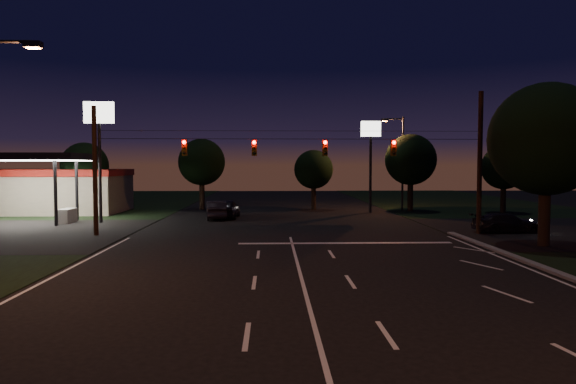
{
  "coord_description": "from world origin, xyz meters",
  "views": [
    {
      "loc": [
        -1.18,
        -16.93,
        4.37
      ],
      "look_at": [
        -0.3,
        9.23,
        3.0
      ],
      "focal_mm": 32.0,
      "sensor_mm": 36.0,
      "label": 1
    }
  ],
  "objects_px": {
    "utility_pole_right": "(478,234)",
    "car_cross": "(507,223)",
    "car_oncoming_a": "(227,209)",
    "tree_right_near": "(545,141)",
    "car_oncoming_b": "(216,210)"
  },
  "relations": [
    {
      "from": "car_oncoming_a",
      "to": "utility_pole_right",
      "type": "bearing_deg",
      "value": 151.32
    },
    {
      "from": "car_cross",
      "to": "tree_right_near",
      "type": "bearing_deg",
      "value": 170.93
    },
    {
      "from": "tree_right_near",
      "to": "utility_pole_right",
      "type": "bearing_deg",
      "value": 107.53
    },
    {
      "from": "car_oncoming_a",
      "to": "tree_right_near",
      "type": "bearing_deg",
      "value": 143.33
    },
    {
      "from": "car_oncoming_a",
      "to": "car_cross",
      "type": "relative_size",
      "value": 1.06
    },
    {
      "from": "tree_right_near",
      "to": "car_oncoming_b",
      "type": "xyz_separation_m",
      "value": [
        -19.16,
        14.69,
        -4.94
      ]
    },
    {
      "from": "car_oncoming_a",
      "to": "car_oncoming_b",
      "type": "bearing_deg",
      "value": 35.86
    },
    {
      "from": "car_oncoming_a",
      "to": "car_cross",
      "type": "xyz_separation_m",
      "value": [
        18.9,
        -9.83,
        -0.16
      ]
    },
    {
      "from": "tree_right_near",
      "to": "car_oncoming_a",
      "type": "bearing_deg",
      "value": 140.37
    },
    {
      "from": "utility_pole_right",
      "to": "car_oncoming_b",
      "type": "bearing_deg",
      "value": 150.81
    },
    {
      "from": "car_oncoming_a",
      "to": "car_cross",
      "type": "height_order",
      "value": "car_oncoming_a"
    },
    {
      "from": "car_cross",
      "to": "car_oncoming_b",
      "type": "bearing_deg",
      "value": 61.31
    },
    {
      "from": "utility_pole_right",
      "to": "car_cross",
      "type": "distance_m",
      "value": 2.22
    },
    {
      "from": "car_oncoming_b",
      "to": "tree_right_near",
      "type": "bearing_deg",
      "value": 134.17
    },
    {
      "from": "tree_right_near",
      "to": "car_cross",
      "type": "bearing_deg",
      "value": 84.34
    }
  ]
}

